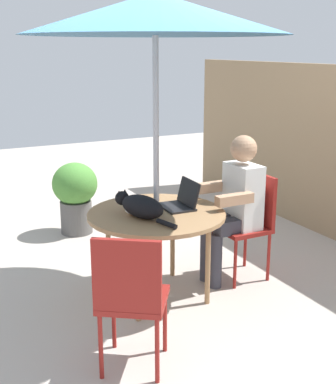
% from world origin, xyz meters
% --- Properties ---
extents(ground_plane, '(14.00, 14.00, 0.00)m').
position_xyz_m(ground_plane, '(0.00, 0.00, 0.00)').
color(ground_plane, '#ADA399').
extents(patio_table, '(1.07, 1.07, 0.71)m').
position_xyz_m(patio_table, '(0.00, 0.00, 0.65)').
color(patio_table, '#9E754C').
rests_on(patio_table, ground).
extents(patio_umbrella, '(1.91, 1.91, 2.30)m').
position_xyz_m(patio_umbrella, '(0.00, 0.00, 2.15)').
color(patio_umbrella, '#B7B7BC').
rests_on(patio_umbrella, ground).
extents(chair_occupied, '(0.40, 0.40, 0.90)m').
position_xyz_m(chair_occupied, '(0.00, 0.89, 0.54)').
color(chair_occupied, maroon).
rests_on(chair_occupied, ground).
extents(chair_empty, '(0.56, 0.56, 0.90)m').
position_xyz_m(chair_empty, '(0.85, -0.58, 0.54)').
color(chair_empty, maroon).
rests_on(chair_empty, ground).
extents(person_seated, '(0.48, 0.48, 1.24)m').
position_xyz_m(person_seated, '(0.00, 0.73, 0.70)').
color(person_seated, white).
rests_on(person_seated, ground).
extents(laptop, '(0.31, 0.26, 0.21)m').
position_xyz_m(laptop, '(-0.03, 0.24, 0.77)').
color(laptop, black).
rests_on(laptop, patio_table).
extents(cat, '(0.64, 0.31, 0.17)m').
position_xyz_m(cat, '(0.04, -0.16, 0.79)').
color(cat, black).
rests_on(cat, patio_table).
extents(potted_plant_near_fence, '(0.48, 0.48, 0.77)m').
position_xyz_m(potted_plant_near_fence, '(-1.74, -0.12, 0.44)').
color(potted_plant_near_fence, '#595654').
rests_on(potted_plant_near_fence, ground).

